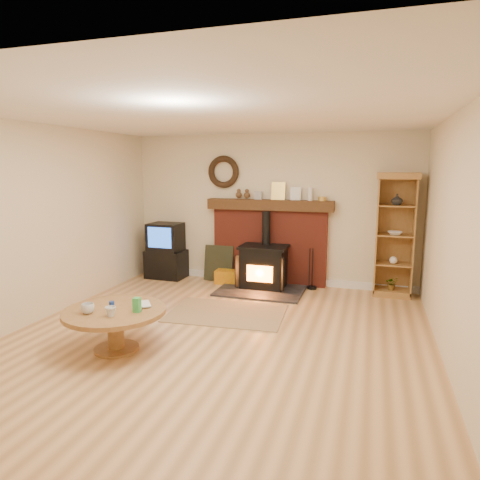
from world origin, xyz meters
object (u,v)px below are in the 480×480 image
(tv_unit, at_px, (166,252))
(wood_stove, at_px, (263,268))
(coffee_table, at_px, (115,317))
(curio_cabinet, at_px, (395,235))

(tv_unit, bearing_deg, wood_stove, -5.82)
(wood_stove, distance_m, coffee_table, 3.05)
(coffee_table, bearing_deg, tv_unit, 107.01)
(tv_unit, height_order, curio_cabinet, curio_cabinet)
(tv_unit, xyz_separation_m, curio_cabinet, (3.97, 0.09, 0.49))
(curio_cabinet, bearing_deg, wood_stove, -172.24)
(tv_unit, bearing_deg, curio_cabinet, 1.25)
(wood_stove, bearing_deg, coffee_table, -108.43)
(wood_stove, height_order, coffee_table, wood_stove)
(tv_unit, distance_m, coffee_table, 3.23)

